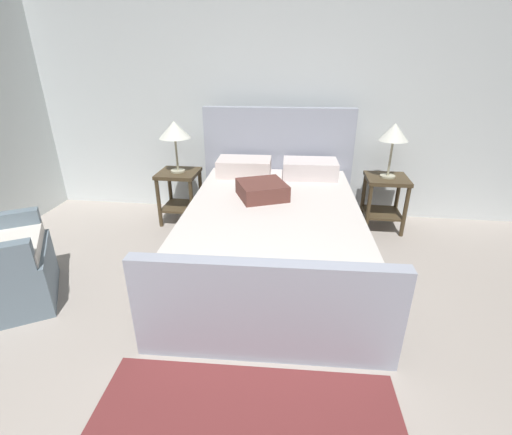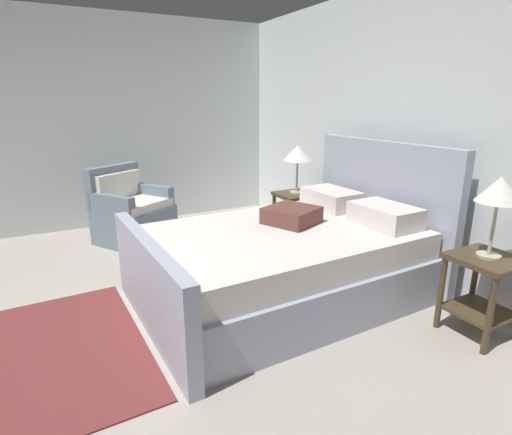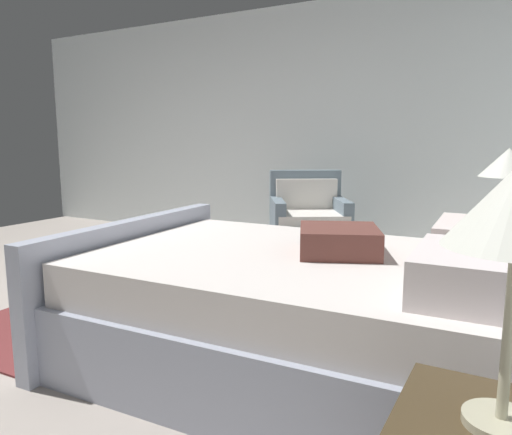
{
  "view_description": "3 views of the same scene",
  "coord_description": "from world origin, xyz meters",
  "px_view_note": "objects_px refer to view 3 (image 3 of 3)",
  "views": [
    {
      "loc": [
        0.14,
        -0.89,
        1.81
      ],
      "look_at": [
        -0.17,
        1.62,
        0.67
      ],
      "focal_mm": 25.4,
      "sensor_mm": 36.0,
      "label": 1
    },
    {
      "loc": [
        2.68,
        0.32,
        1.67
      ],
      "look_at": [
        0.09,
        1.68,
        0.81
      ],
      "focal_mm": 28.62,
      "sensor_mm": 36.0,
      "label": 2
    },
    {
      "loc": [
        2.18,
        3.0,
        1.21
      ],
      "look_at": [
        -0.2,
        1.67,
        0.77
      ],
      "focal_mm": 33.92,
      "sensor_mm": 36.0,
      "label": 3
    }
  ],
  "objects_px": {
    "nightstand_left": "(500,267)",
    "table_lamp_left": "(508,165)",
    "bed": "(313,306)",
    "armchair": "(308,228)"
  },
  "relations": [
    {
      "from": "bed",
      "to": "table_lamp_left",
      "type": "bearing_deg",
      "value": 144.66
    },
    {
      "from": "bed",
      "to": "armchair",
      "type": "distance_m",
      "value": 2.28
    },
    {
      "from": "table_lamp_left",
      "to": "nightstand_left",
      "type": "bearing_deg",
      "value": -90.0
    },
    {
      "from": "bed",
      "to": "armchair",
      "type": "relative_size",
      "value": 2.42
    },
    {
      "from": "nightstand_left",
      "to": "table_lamp_left",
      "type": "height_order",
      "value": "table_lamp_left"
    },
    {
      "from": "nightstand_left",
      "to": "armchair",
      "type": "bearing_deg",
      "value": -118.61
    },
    {
      "from": "bed",
      "to": "table_lamp_left",
      "type": "relative_size",
      "value": 4.34
    },
    {
      "from": "bed",
      "to": "table_lamp_left",
      "type": "xyz_separation_m",
      "value": [
        -1.15,
        0.81,
        0.7
      ]
    },
    {
      "from": "table_lamp_left",
      "to": "armchair",
      "type": "relative_size",
      "value": 0.56
    },
    {
      "from": "bed",
      "to": "armchair",
      "type": "xyz_separation_m",
      "value": [
        -2.09,
        -0.91,
        -0.0
      ]
    }
  ]
}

